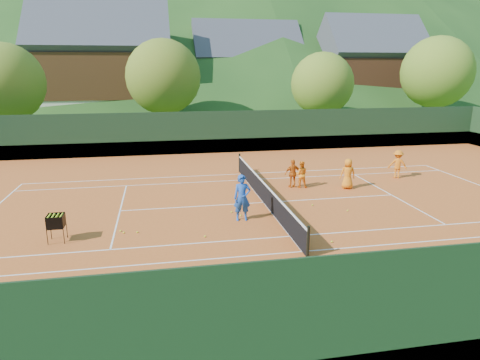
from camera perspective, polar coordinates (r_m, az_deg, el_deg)
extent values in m
plane|color=#2D5119|center=(19.70, 3.17, -3.06)|extent=(400.00, 400.00, 0.00)
cube|color=#B34F1D|center=(19.70, 3.17, -3.04)|extent=(40.00, 24.00, 0.02)
imported|color=#1A49AC|center=(17.18, 0.29, -2.38)|extent=(0.72, 0.49, 1.89)
imported|color=orange|center=(22.15, 8.13, 0.76)|extent=(0.78, 0.67, 1.39)
imported|color=#D76013|center=(22.07, 7.06, 0.86)|extent=(0.88, 0.41, 1.48)
imported|color=orange|center=(22.37, 14.17, 0.81)|extent=(0.83, 0.62, 1.55)
imported|color=orange|center=(25.37, 20.27, 2.00)|extent=(1.16, 0.93, 1.57)
sphere|color=#CFF328|center=(19.07, 14.16, -3.96)|extent=(0.07, 0.07, 0.07)
sphere|color=#CFF328|center=(13.39, -0.61, -11.80)|extent=(0.07, 0.07, 0.07)
sphere|color=#CFF328|center=(12.65, -26.13, -15.18)|extent=(0.07, 0.07, 0.07)
sphere|color=#CFF328|center=(15.66, 12.13, -8.04)|extent=(0.07, 0.07, 0.07)
sphere|color=#CFF328|center=(12.81, 24.23, -14.55)|extent=(0.07, 0.07, 0.07)
sphere|color=#CFF328|center=(18.31, -1.15, -4.28)|extent=(0.07, 0.07, 0.07)
sphere|color=#CFF328|center=(19.47, 9.63, -3.31)|extent=(0.07, 0.07, 0.07)
sphere|color=#CFF328|center=(17.88, 0.10, -4.76)|extent=(0.07, 0.07, 0.07)
sphere|color=#CFF328|center=(16.61, -13.53, -6.78)|extent=(0.07, 0.07, 0.07)
sphere|color=#CFF328|center=(16.89, -15.65, -6.55)|extent=(0.07, 0.07, 0.07)
sphere|color=#CFF328|center=(11.93, -2.58, -15.42)|extent=(0.07, 0.07, 0.07)
sphere|color=#CFF328|center=(13.06, 17.97, -13.32)|extent=(0.07, 0.07, 0.07)
sphere|color=#CFF328|center=(16.70, -15.24, -6.76)|extent=(0.07, 0.07, 0.07)
sphere|color=#CFF328|center=(12.91, -26.49, -14.58)|extent=(0.07, 0.07, 0.07)
sphere|color=#CFF328|center=(15.82, -4.69, -7.51)|extent=(0.07, 0.07, 0.07)
cube|color=silver|center=(14.78, 8.32, -9.42)|extent=(23.77, 0.06, 0.00)
cube|color=white|center=(24.85, 0.16, 0.82)|extent=(23.77, 0.06, 0.00)
cube|color=white|center=(15.97, 6.73, -7.45)|extent=(23.77, 0.06, 0.00)
cube|color=silver|center=(23.55, 0.79, 0.03)|extent=(23.77, 0.06, 0.00)
cube|color=white|center=(19.25, -15.71, -3.98)|extent=(0.06, 8.23, 0.00)
cube|color=silver|center=(22.07, 19.54, -1.88)|extent=(0.06, 8.23, 0.00)
cube|color=white|center=(19.69, 3.17, -3.00)|extent=(12.80, 0.06, 0.00)
cube|color=white|center=(19.69, 3.17, -3.00)|extent=(0.06, 10.97, 0.00)
cube|color=black|center=(19.56, 3.19, -1.75)|extent=(0.03, 11.97, 0.90)
cube|color=white|center=(19.43, 3.21, -0.43)|extent=(0.05, 11.97, 0.06)
cylinder|color=black|center=(14.13, 9.06, -8.20)|extent=(0.10, 0.10, 1.10)
cylinder|color=black|center=(25.20, -0.06, 2.30)|extent=(0.10, 0.10, 1.10)
cube|color=black|center=(30.86, -2.14, 6.42)|extent=(40.00, 0.05, 3.00)
cube|color=#1B5E27|center=(31.02, -2.12, 4.60)|extent=(40.40, 0.05, 1.00)
cube|color=black|center=(8.92, 22.92, -17.07)|extent=(40.00, 0.05, 3.00)
cylinder|color=black|center=(16.47, -24.31, -7.02)|extent=(0.02, 0.02, 0.55)
cylinder|color=black|center=(16.34, -22.43, -6.98)|extent=(0.02, 0.02, 0.55)
cylinder|color=black|center=(16.97, -23.90, -6.34)|extent=(0.02, 0.02, 0.55)
cylinder|color=black|center=(16.85, -22.07, -6.29)|extent=(0.02, 0.02, 0.55)
cube|color=black|center=(16.56, -23.27, -5.77)|extent=(0.55, 0.55, 0.02)
cube|color=black|center=(16.24, -23.55, -5.36)|extent=(0.55, 0.02, 0.45)
cube|color=black|center=(16.74, -23.16, -4.72)|extent=(0.55, 0.02, 0.45)
cube|color=black|center=(16.55, -24.28, -5.06)|extent=(0.02, 0.55, 0.45)
cube|color=black|center=(16.43, -22.42, -5.00)|extent=(0.02, 0.55, 0.45)
sphere|color=#CCE526|center=(16.29, -24.27, -4.66)|extent=(0.07, 0.07, 0.07)
sphere|color=#CCE526|center=(16.41, -24.17, -4.50)|extent=(0.07, 0.07, 0.07)
sphere|color=#CCE526|center=(16.54, -24.07, -4.35)|extent=(0.07, 0.07, 0.07)
sphere|color=#CCE526|center=(16.66, -23.96, -4.20)|extent=(0.07, 0.07, 0.07)
sphere|color=#CCE526|center=(16.25, -23.81, -4.65)|extent=(0.07, 0.07, 0.07)
sphere|color=#CCE526|center=(16.38, -23.70, -4.49)|extent=(0.07, 0.07, 0.07)
sphere|color=#CCE526|center=(16.51, -23.60, -4.33)|extent=(0.07, 0.07, 0.07)
sphere|color=#CCE526|center=(16.63, -23.50, -4.18)|extent=(0.07, 0.07, 0.07)
sphere|color=#CCE526|center=(16.22, -23.34, -4.63)|extent=(0.07, 0.07, 0.07)
sphere|color=#CCE526|center=(16.35, -23.24, -4.48)|extent=(0.07, 0.07, 0.07)
sphere|color=#CCE526|center=(16.48, -23.14, -4.32)|extent=(0.07, 0.07, 0.07)
sphere|color=#CCE526|center=(16.60, -23.04, -4.17)|extent=(0.07, 0.07, 0.07)
sphere|color=#CCE526|center=(16.19, -22.86, -4.62)|extent=(0.07, 0.07, 0.07)
sphere|color=#CCE526|center=(16.32, -22.77, -4.46)|extent=(0.07, 0.07, 0.07)
sphere|color=#CCE526|center=(16.45, -22.67, -4.31)|extent=(0.07, 0.07, 0.07)
sphere|color=#CCE526|center=(16.57, -22.58, -4.15)|extent=(0.07, 0.07, 0.07)
cube|color=beige|center=(48.71, -17.31, 8.80)|extent=(12.00, 9.00, 2.88)
cube|color=#3B2110|center=(48.50, -17.65, 13.12)|extent=(12.24, 9.18, 4.48)
cube|color=#414149|center=(48.52, -17.92, 16.46)|extent=(13.80, 9.93, 9.93)
cube|color=beige|center=(53.45, 0.72, 9.75)|extent=(11.00, 8.00, 2.52)
cube|color=#341E0E|center=(53.26, 0.73, 13.20)|extent=(11.22, 8.16, 3.92)
cube|color=#3E3E46|center=(53.24, 0.74, 15.96)|extent=(12.65, 8.82, 8.82)
cube|color=beige|center=(54.28, 16.44, 9.33)|extent=(10.00, 8.00, 2.70)
cube|color=#381B0F|center=(54.09, 16.71, 12.96)|extent=(10.20, 8.16, 4.20)
cube|color=#42424A|center=(54.09, 16.93, 15.82)|extent=(11.50, 8.82, 8.82)
cylinder|color=#412B1A|center=(38.24, -28.22, 6.06)|extent=(0.36, 0.36, 2.70)
sphere|color=#496D1D|center=(37.97, -28.88, 11.31)|extent=(6.00, 6.00, 6.00)
cylinder|color=#41271A|center=(38.46, -9.92, 7.78)|extent=(0.36, 0.36, 2.88)
sphere|color=#496B1C|center=(38.19, -10.17, 13.38)|extent=(6.40, 6.40, 6.40)
cylinder|color=#3E2618|center=(40.22, 10.67, 7.79)|extent=(0.36, 0.36, 2.52)
sphere|color=#49731E|center=(39.96, 10.90, 12.47)|extent=(5.60, 5.60, 5.60)
cylinder|color=#3D2618|center=(46.73, 24.22, 8.05)|extent=(0.36, 0.36, 3.06)
sphere|color=#49771F|center=(46.51, 24.76, 12.92)|extent=(6.80, 6.80, 6.80)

